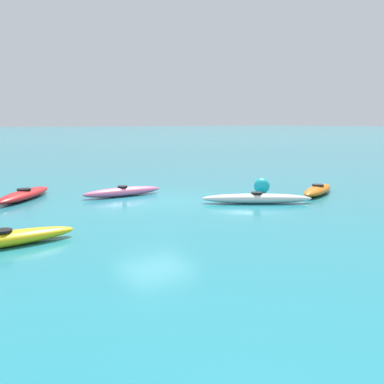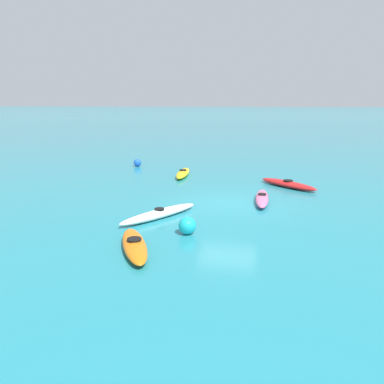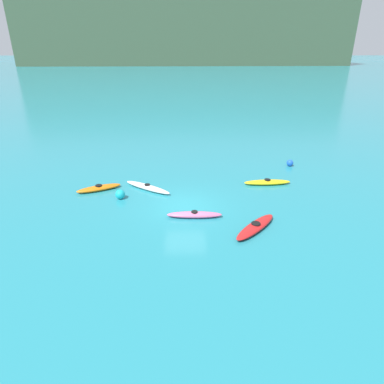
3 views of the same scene
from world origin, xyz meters
name	(u,v)px [view 3 (image 3 of 3)]	position (x,y,z in m)	size (l,w,h in m)	color
ground_plane	(185,206)	(0.00, 0.00, 0.00)	(600.00, 600.00, 0.00)	teal
headland_cliff	(185,28)	(-1.82, 156.19, 15.90)	(147.34, 38.22, 31.79)	#42563D
kayak_white	(147,187)	(-2.47, 2.39, 0.16)	(3.30, 2.49, 0.37)	white
kayak_red	(256,227)	(3.62, -2.70, 0.16)	(2.75, 3.00, 0.37)	red
kayak_yellow	(267,182)	(5.49, 3.18, 0.16)	(3.17, 0.82, 0.37)	yellow
kayak_pink	(194,215)	(0.52, -1.40, 0.16)	(3.00, 0.57, 0.37)	pink
kayak_orange	(99,188)	(-5.59, 2.28, 0.16)	(2.83, 1.82, 0.37)	orange
buoy_cyan	(120,194)	(-3.97, 1.03, 0.29)	(0.58, 0.58, 0.58)	#19B7C6
buoy_blue	(290,163)	(8.04, 6.85, 0.25)	(0.50, 0.50, 0.50)	blue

